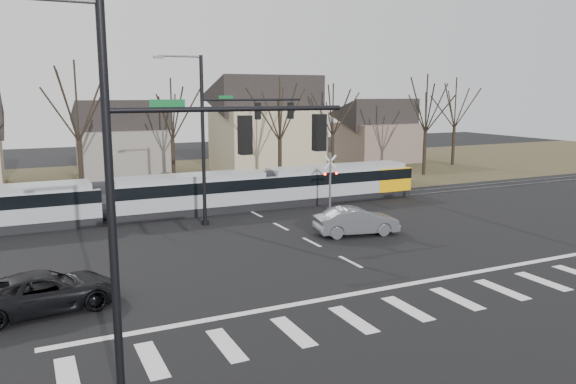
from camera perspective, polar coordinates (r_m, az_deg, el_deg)
name	(u,v)px	position (r m, az deg, el deg)	size (l,w,h in m)	color
ground	(374,274)	(25.77, 8.72, -8.22)	(140.00, 140.00, 0.00)	black
grass_verge	(185,178)	(54.58, -10.44, 1.43)	(140.00, 28.00, 0.01)	#38331E
crosswalk	(433,303)	(22.77, 14.47, -10.90)	(27.00, 2.60, 0.01)	silver
stop_line	(398,286)	(24.38, 11.13, -9.35)	(28.00, 0.35, 0.01)	silver
lane_dashes	(245,208)	(39.56, -4.36, -1.67)	(0.18, 30.00, 0.01)	silver
rail_pair	(246,209)	(39.38, -4.26, -1.69)	(90.00, 1.52, 0.06)	#59595E
tram	(189,193)	(38.06, -10.07, -0.07)	(34.92, 2.59, 2.65)	gray
sedan	(356,221)	(32.32, 6.97, -2.96)	(5.03, 2.51, 1.58)	#4A4D51
suv	(46,291)	(23.02, -23.41, -9.25)	(5.62, 3.16, 1.48)	black
signal_pole_near_left	(174,184)	(14.77, -11.52, 0.79)	(9.28, 0.44, 10.20)	black
signal_pole_far	(228,131)	(34.70, -6.12, 6.15)	(9.28, 0.44, 10.20)	black
rail_crossing_signal	(330,184)	(38.48, 4.30, 0.84)	(1.08, 0.36, 4.00)	#59595B
tree_row	(224,128)	(48.92, -6.50, 6.44)	(59.20, 7.20, 10.00)	black
house_b	(122,135)	(57.01, -16.50, 5.56)	(8.64, 7.56, 7.65)	slate
house_c	(267,120)	(57.95, -2.18, 7.28)	(10.80, 8.64, 10.10)	tan
house_d	(377,128)	(67.05, 9.06, 6.46)	(8.64, 7.56, 7.65)	brown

